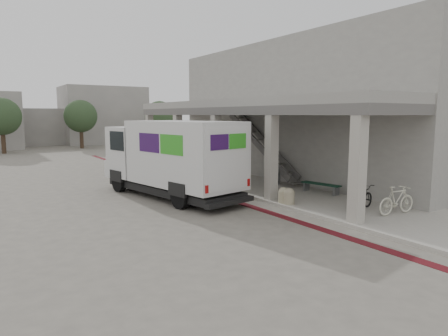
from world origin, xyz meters
TOP-DOWN VIEW (x-y plane):
  - ground at (0.00, 0.00)m, footprint 120.00×120.00m
  - bike_lane_stripe at (1.00, 2.00)m, footprint 0.35×40.00m
  - sidewalk at (4.00, 0.00)m, footprint 4.40×28.00m
  - transit_building at (6.83, 4.50)m, footprint 7.60×17.00m
  - distant_backdrop at (-2.84, 35.89)m, footprint 28.00×10.00m
  - tree_left at (-5.00, 28.00)m, footprint 3.20×3.20m
  - tree_mid at (2.00, 30.00)m, footprint 3.20×3.20m
  - tree_right at (10.00, 29.00)m, footprint 3.20×3.20m
  - fedex_truck at (-0.71, 3.47)m, footprint 3.49×7.54m
  - bench at (4.58, 0.29)m, footprint 0.68×1.76m
  - bollard_near at (2.10, -0.53)m, footprint 0.40×0.40m
  - bollard_far at (2.10, -0.23)m, footprint 0.38×0.38m
  - utility_cabinet at (4.30, 3.02)m, footprint 0.43×0.57m
  - bicycle_black at (3.56, -2.50)m, footprint 1.66×0.85m
  - bicycle_cream at (4.02, -3.56)m, footprint 1.60×0.59m

SIDE VIEW (x-z plane):
  - ground at x=0.00m, z-range 0.00..0.00m
  - bike_lane_stripe at x=1.00m, z-range 0.00..0.01m
  - sidewalk at x=4.00m, z-range 0.00..0.12m
  - bollard_far at x=2.10m, z-range 0.12..0.69m
  - bench at x=4.58m, z-range 0.21..0.61m
  - bollard_near at x=2.10m, z-range 0.12..0.72m
  - bicycle_black at x=3.56m, z-range 0.12..0.95m
  - utility_cabinet at x=4.30m, z-range 0.12..1.05m
  - bicycle_cream at x=4.02m, z-range 0.12..1.06m
  - fedex_truck at x=-0.71m, z-range 0.10..3.20m
  - distant_backdrop at x=-2.84m, z-range -0.55..5.95m
  - tree_left at x=-5.00m, z-range 0.78..5.58m
  - tree_mid at x=2.00m, z-range 0.78..5.58m
  - tree_right at x=10.00m, z-range 0.78..5.58m
  - transit_building at x=6.83m, z-range -0.10..6.90m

